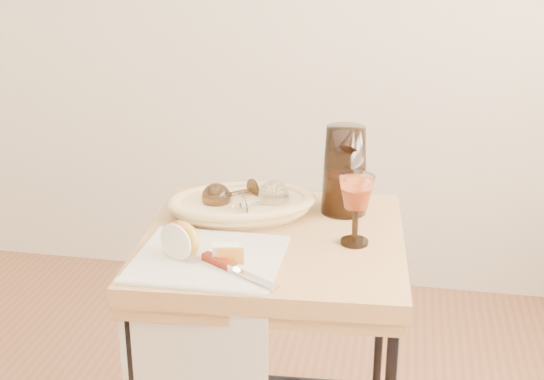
% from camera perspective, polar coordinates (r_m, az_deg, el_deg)
% --- Properties ---
extents(side_table, '(0.64, 0.64, 0.76)m').
position_cam_1_polar(side_table, '(1.88, 0.12, -14.30)').
color(side_table, brown).
rests_on(side_table, floor).
extents(tea_towel, '(0.32, 0.28, 0.01)m').
position_cam_1_polar(tea_towel, '(1.58, -4.99, -5.34)').
color(tea_towel, white).
rests_on(tea_towel, side_table).
extents(bread_basket, '(0.38, 0.32, 0.04)m').
position_cam_1_polar(bread_basket, '(1.80, -2.34, -1.32)').
color(bread_basket, tan).
rests_on(bread_basket, side_table).
extents(goblet_lying_a, '(0.14, 0.13, 0.07)m').
position_cam_1_polar(goblet_lying_a, '(1.81, -3.13, -0.32)').
color(goblet_lying_a, '#402C19').
rests_on(goblet_lying_a, bread_basket).
extents(goblet_lying_b, '(0.14, 0.15, 0.08)m').
position_cam_1_polar(goblet_lying_b, '(1.76, -0.99, -0.78)').
color(goblet_lying_b, white).
rests_on(goblet_lying_b, bread_basket).
extents(pitcher, '(0.22, 0.27, 0.26)m').
position_cam_1_polar(pitcher, '(1.80, 5.72, 1.57)').
color(pitcher, black).
rests_on(pitcher, side_table).
extents(wine_goblet, '(0.10, 0.10, 0.16)m').
position_cam_1_polar(wine_goblet, '(1.63, 6.58, -1.55)').
color(wine_goblet, white).
rests_on(wine_goblet, side_table).
extents(apple_half, '(0.10, 0.08, 0.08)m').
position_cam_1_polar(apple_half, '(1.57, -7.03, -3.82)').
color(apple_half, '#C44027').
rests_on(apple_half, tea_towel).
extents(apple_wedge, '(0.06, 0.04, 0.04)m').
position_cam_1_polar(apple_wedge, '(1.55, -3.62, -4.92)').
color(apple_wedge, white).
rests_on(apple_wedge, tea_towel).
extents(table_knife, '(0.18, 0.13, 0.02)m').
position_cam_1_polar(table_knife, '(1.50, -2.82, -6.21)').
color(table_knife, silver).
rests_on(table_knife, tea_towel).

